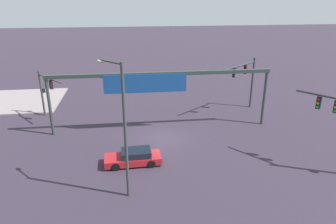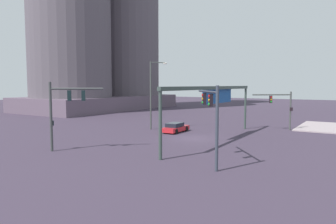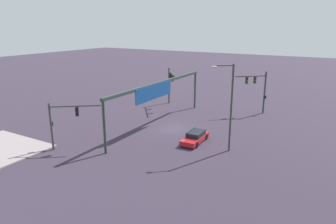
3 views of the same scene
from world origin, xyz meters
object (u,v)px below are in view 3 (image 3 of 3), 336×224
(traffic_signal_opposite_side, at_px, (170,80))
(traffic_signal_near_corner, at_px, (258,87))
(sedan_car_approaching, at_px, (195,137))
(traffic_signal_cross_street, at_px, (62,118))
(streetlamp_curved_arm, at_px, (229,103))

(traffic_signal_opposite_side, bearing_deg, traffic_signal_near_corner, 61.32)
(traffic_signal_near_corner, distance_m, sedan_car_approaching, 15.92)
(traffic_signal_opposite_side, relative_size, sedan_car_approaching, 1.32)
(traffic_signal_cross_street, xyz_separation_m, sedan_car_approaching, (-8.95, 11.05, -2.87))
(traffic_signal_opposite_side, distance_m, sedan_car_approaching, 17.24)
(traffic_signal_near_corner, relative_size, traffic_signal_cross_street, 1.23)
(traffic_signal_cross_street, relative_size, sedan_car_approaching, 1.13)
(traffic_signal_opposite_side, bearing_deg, sedan_car_approaching, 1.51)
(sedan_car_approaching, bearing_deg, traffic_signal_cross_street, -53.01)
(traffic_signal_cross_street, relative_size, streetlamp_curved_arm, 0.56)
(traffic_signal_opposite_side, xyz_separation_m, traffic_signal_cross_street, (21.93, -0.28, -0.71))
(traffic_signal_cross_street, height_order, streetlamp_curved_arm, streetlamp_curved_arm)
(traffic_signal_near_corner, xyz_separation_m, streetlamp_curved_arm, (15.87, 1.15, 1.13))
(traffic_signal_near_corner, distance_m, streetlamp_curved_arm, 15.96)
(traffic_signal_opposite_side, distance_m, traffic_signal_cross_street, 21.95)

